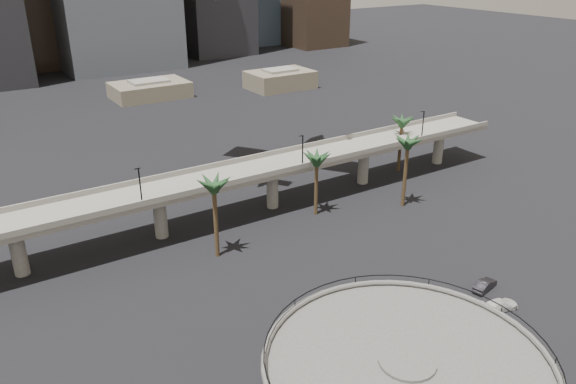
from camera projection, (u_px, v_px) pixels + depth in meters
overpass at (218, 183)px, 97.76m from camera, size 130.00×9.30×14.70m
palm_trees at (343, 151)px, 101.11m from camera, size 54.40×18.40×14.00m
low_buildings at (111, 100)px, 170.22m from camera, size 135.00×27.50×6.80m
car_a at (328, 383)px, 61.88m from camera, size 5.04×2.43×1.66m
car_b at (485, 285)px, 80.06m from camera, size 4.85×2.55×1.52m
car_c at (500, 305)px, 75.59m from camera, size 5.49×3.09×1.50m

